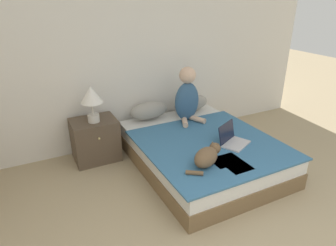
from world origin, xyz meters
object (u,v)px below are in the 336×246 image
laptop_open (233,140)px  table_lamp (91,97)px  cat_tabby (207,156)px  bed (201,151)px  nightstand (95,140)px  pillow_far (191,103)px  pillow_near (149,111)px  person_sitting (187,97)px

laptop_open → table_lamp: size_ratio=0.92×
cat_tabby → laptop_open: size_ratio=1.18×
bed → nightstand: (-1.11, 0.74, 0.08)m
pillow_far → nightstand: 1.46m
bed → pillow_near: (-0.33, 0.82, 0.31)m
pillow_near → person_sitting: size_ratio=0.74×
pillow_near → nightstand: bearing=-174.5°
cat_tabby → table_lamp: 1.53m
person_sitting → cat_tabby: size_ratio=1.50×
person_sitting → laptop_open: 0.90m
pillow_near → table_lamp: table_lamp is taller
bed → person_sitting: 0.76m
person_sitting → table_lamp: 1.23m
table_lamp → laptop_open: bearing=-36.7°
pillow_far → table_lamp: table_lamp is taller
person_sitting → cat_tabby: 1.19m
bed → person_sitting: size_ratio=2.63×
pillow_far → person_sitting: size_ratio=0.74×
bed → pillow_far: bearing=67.9°
bed → laptop_open: bearing=-53.4°
person_sitting → laptop_open: (0.11, -0.84, -0.28)m
laptop_open → table_lamp: table_lamp is taller
laptop_open → nightstand: (-1.33, 1.04, -0.16)m
pillow_far → table_lamp: 1.49m
laptop_open → nightstand: bearing=116.5°
bed → pillow_far: 0.94m
pillow_far → person_sitting: bearing=-129.7°
nightstand → pillow_far: bearing=3.0°
pillow_far → cat_tabby: (-0.63, -1.37, -0.02)m
bed → nightstand: bearing=146.2°
pillow_near → pillow_far: 0.66m
table_lamp → pillow_far: bearing=4.8°
table_lamp → nightstand: bearing=89.0°
cat_tabby → nightstand: cat_tabby is taller
pillow_far → bed: bearing=-112.1°
pillow_near → bed: bearing=-67.9°
pillow_near → laptop_open: 1.25m
bed → laptop_open: (0.22, -0.30, 0.24)m
cat_tabby → bed: bearing=36.1°
nightstand → cat_tabby: bearing=-58.0°
bed → person_sitting: bearing=78.9°
table_lamp → bed: bearing=-32.1°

